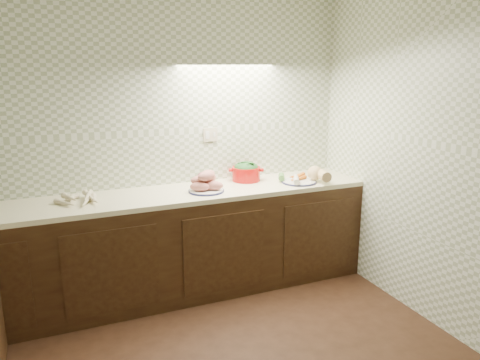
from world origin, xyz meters
name	(u,v)px	position (x,y,z in m)	size (l,w,h in m)	color
room	(225,129)	(0.00, 0.00, 1.63)	(3.60, 3.60, 2.60)	black
counter	(86,308)	(-0.68, 0.68, 0.45)	(3.60, 3.60, 0.90)	black
parsnip_pile	(77,199)	(-0.64, 1.50, 0.93)	(0.41, 0.35, 0.08)	beige
sweet_potato_plate	(206,183)	(0.38, 1.44, 0.97)	(0.30, 0.30, 0.18)	#181A46
onion_bowl	(203,181)	(0.42, 1.62, 0.95)	(0.16, 0.16, 0.12)	black
dutch_oven	(246,171)	(0.84, 1.65, 0.99)	(0.33, 0.33, 0.18)	#BC0F0C
veg_plate	(306,176)	(1.31, 1.39, 0.95)	(0.44, 0.36, 0.14)	#181A46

